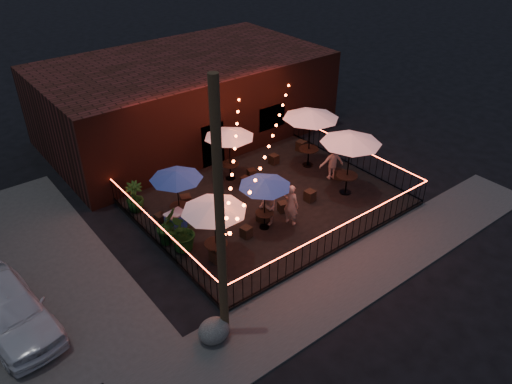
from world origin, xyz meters
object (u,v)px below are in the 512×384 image
cafe_table_0 (214,207)px  cafe_table_4 (351,139)px  utility_pole (220,225)px  cafe_table_3 (229,134)px  cafe_table_5 (311,115)px  cafe_table_1 (176,176)px  cooler (176,223)px  boulder (214,331)px  cafe_table_2 (265,183)px

cafe_table_0 → cafe_table_4: 6.86m
utility_pole → cafe_table_3: (5.26, 7.08, -1.67)m
utility_pole → cafe_table_5: 10.66m
cafe_table_4 → cafe_table_5: size_ratio=0.91×
cafe_table_1 → cafe_table_4: cafe_table_4 is taller
cafe_table_1 → cooler: bearing=-129.2°
cafe_table_4 → boulder: bearing=-160.6°
cafe_table_5 → boulder: bearing=-147.6°
cafe_table_4 → boulder: size_ratio=2.95×
cafe_table_1 → cafe_table_4: bearing=-21.2°
cafe_table_4 → cooler: size_ratio=2.87×
cafe_table_0 → boulder: size_ratio=3.06×
cafe_table_5 → cooler: cafe_table_5 is taller
cafe_table_2 → cafe_table_3: bearing=73.6°
cafe_table_1 → cooler: cafe_table_1 is taller
cafe_table_2 → cafe_table_3: size_ratio=0.94×
cafe_table_3 → cafe_table_5: bearing=-19.1°
cafe_table_1 → cafe_table_5: size_ratio=0.81×
utility_pole → boulder: bearing=179.9°
cafe_table_4 → cafe_table_5: (0.38, 2.74, 0.03)m
cafe_table_4 → cooler: cafe_table_4 is taller
cafe_table_0 → cafe_table_4: size_ratio=1.04×
cafe_table_0 → cafe_table_2: 2.60m
cafe_table_0 → cafe_table_2: cafe_table_0 is taller
utility_pole → cafe_table_1: bearing=72.1°
utility_pole → cafe_table_4: size_ratio=2.91×
cafe_table_1 → cafe_table_3: bearing=22.4°
cafe_table_3 → cafe_table_5: cafe_table_5 is taller
utility_pole → cooler: size_ratio=8.34×
cafe_table_5 → cooler: size_ratio=3.15×
utility_pole → cooler: utility_pole is taller
cafe_table_0 → cafe_table_3: cafe_table_0 is taller
cafe_table_0 → cafe_table_1: size_ratio=1.17×
cafe_table_0 → cafe_table_4: bearing=2.7°
cafe_table_1 → cafe_table_4: size_ratio=0.89×
cafe_table_0 → cafe_table_4: cafe_table_4 is taller
cafe_table_2 → cafe_table_5: cafe_table_5 is taller
utility_pole → cafe_table_1: utility_pole is taller
cafe_table_0 → cafe_table_5: (7.22, 3.06, 0.30)m
utility_pole → cafe_table_1: size_ratio=3.26×
utility_pole → cafe_table_4: bearing=20.2°
cafe_table_4 → cafe_table_2: bearing=177.7°
cafe_table_5 → cafe_table_1: bearing=-178.5°
cafe_table_2 → boulder: 5.87m
cafe_table_1 → boulder: (-2.23, -5.67, -1.81)m
cafe_table_0 → cafe_table_1: bearing=85.3°
cafe_table_3 → cafe_table_5: 3.78m
cafe_table_3 → cafe_table_5: (3.56, -1.23, 0.35)m
cafe_table_2 → utility_pole: bearing=-141.6°
utility_pole → cafe_table_3: bearing=53.4°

